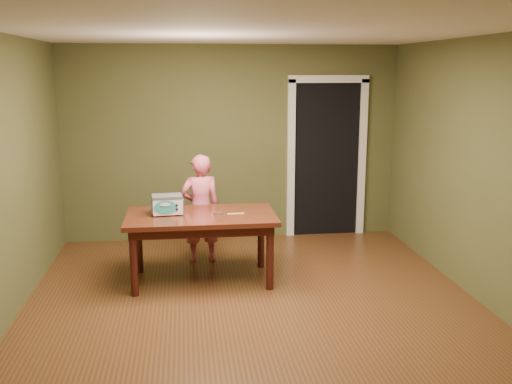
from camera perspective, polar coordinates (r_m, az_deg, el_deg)
floor at (r=5.62m, az=-0.07°, el=-11.72°), size 5.00×5.00×0.00m
room_shell at (r=5.17m, az=-0.08°, el=5.86°), size 4.52×5.02×2.61m
doorway at (r=8.20m, az=6.55°, el=3.53°), size 1.10×0.66×2.25m
dining_table at (r=6.18m, az=-5.51°, el=-3.13°), size 1.60×0.90×0.75m
toy_oven at (r=6.18m, az=-8.87°, el=-1.18°), size 0.36×0.26×0.21m
baking_pan at (r=6.15m, az=-3.80°, el=-2.10°), size 0.10×0.10×0.02m
spatula at (r=6.14m, az=-2.03°, el=-2.17°), size 0.18×0.03×0.01m
child at (r=6.83m, az=-5.56°, el=-1.64°), size 0.51×0.37×1.30m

